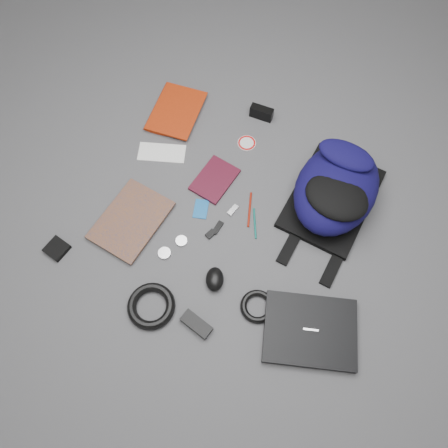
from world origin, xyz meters
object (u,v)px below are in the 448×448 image
at_px(laptop, 310,331).
at_px(mouse, 215,279).
at_px(backpack, 336,188).
at_px(pouch, 57,249).
at_px(textbook_red, 155,106).
at_px(compact_camera, 262,113).
at_px(power_brick, 196,324).
at_px(dvd_case, 215,180).
at_px(comic_book, 109,208).

xyz_separation_m(laptop, mouse, (-0.37, 0.04, 0.01)).
xyz_separation_m(backpack, laptop, (0.08, -0.52, -0.08)).
bearing_deg(mouse, pouch, 169.91).
height_order(textbook_red, compact_camera, compact_camera).
height_order(power_brick, pouch, power_brick).
height_order(laptop, power_brick, laptop).
distance_m(laptop, textbook_red, 1.13).
distance_m(dvd_case, mouse, 0.42).
distance_m(dvd_case, power_brick, 0.58).
relative_size(comic_book, dvd_case, 1.60).
bearing_deg(backpack, pouch, -139.72).
bearing_deg(textbook_red, laptop, -40.07).
distance_m(power_brick, pouch, 0.60).
xyz_separation_m(laptop, dvd_case, (-0.54, 0.43, -0.01)).
height_order(laptop, compact_camera, compact_camera).
bearing_deg(textbook_red, backpack, -13.88).
distance_m(laptop, mouse, 0.37).
distance_m(laptop, dvd_case, 0.68).
distance_m(textbook_red, mouse, 0.83).
distance_m(backpack, mouse, 0.57).
bearing_deg(compact_camera, dvd_case, -99.67).
height_order(laptop, dvd_case, laptop).
height_order(comic_book, mouse, mouse).
height_order(textbook_red, dvd_case, textbook_red).
bearing_deg(backpack, compact_camera, 151.65).
bearing_deg(pouch, power_brick, -5.48).
relative_size(dvd_case, compact_camera, 1.89).
bearing_deg(power_brick, dvd_case, 121.81).
height_order(backpack, mouse, backpack).
height_order(compact_camera, mouse, compact_camera).
height_order(backpack, dvd_case, backpack).
relative_size(laptop, mouse, 3.47).
height_order(textbook_red, power_brick, textbook_red).
relative_size(mouse, power_brick, 0.81).
bearing_deg(backpack, textbook_red, 176.69).
bearing_deg(mouse, backpack, 37.82).
bearing_deg(compact_camera, comic_book, -121.55).
bearing_deg(comic_book, pouch, -104.74).
bearing_deg(laptop, textbook_red, 128.12).
distance_m(backpack, comic_book, 0.87).
distance_m(backpack, dvd_case, 0.47).
bearing_deg(laptop, power_brick, -176.74).
bearing_deg(pouch, laptop, 4.25).
distance_m(laptop, compact_camera, 0.93).
relative_size(backpack, power_brick, 4.14).
relative_size(laptop, power_brick, 2.81).
distance_m(laptop, comic_book, 0.88).
relative_size(mouse, pouch, 1.20).
xyz_separation_m(laptop, pouch, (-0.96, -0.07, -0.01)).
height_order(mouse, pouch, mouse).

